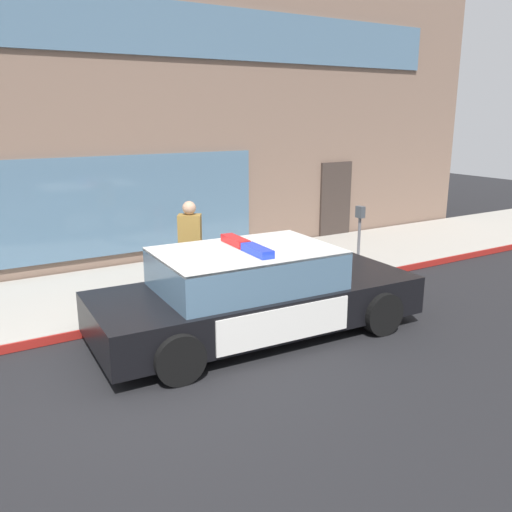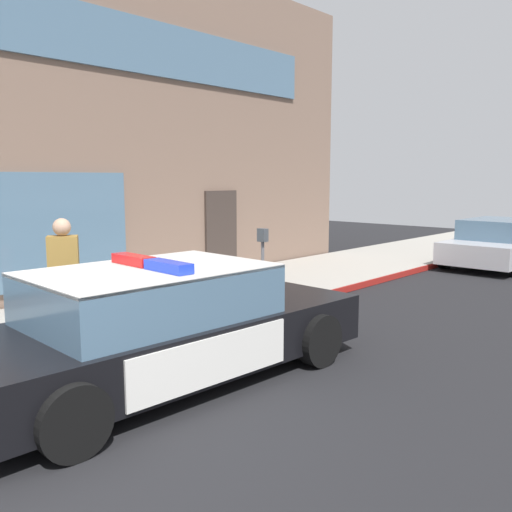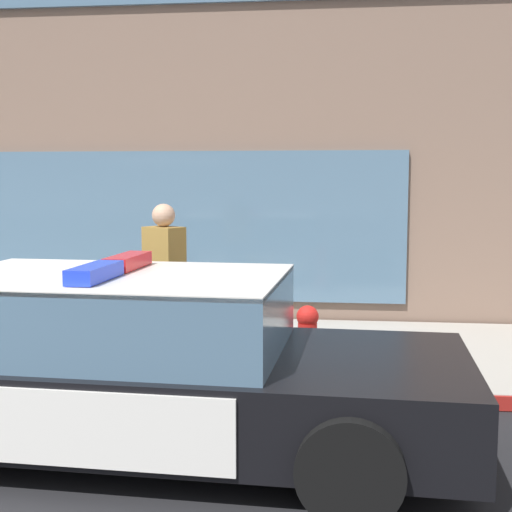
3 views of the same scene
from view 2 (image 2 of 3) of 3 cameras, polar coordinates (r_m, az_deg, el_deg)
ground at (r=5.29m, az=-23.76°, el=-19.49°), size 48.00×48.00×0.00m
police_cruiser at (r=6.56m, az=-9.74°, el=-7.14°), size 5.15×2.34×1.49m
fire_hydrant at (r=8.60m, az=-9.28°, el=-4.70°), size 0.34×0.39×0.73m
car_down_street at (r=16.37m, az=24.15°, el=1.22°), size 4.24×2.13×1.29m
pedestrian_on_sidewalk at (r=7.93m, az=-19.32°, el=-2.38°), size 0.48×0.43×1.71m
parking_meter at (r=9.97m, az=0.70°, el=0.53°), size 0.12×0.18×1.34m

